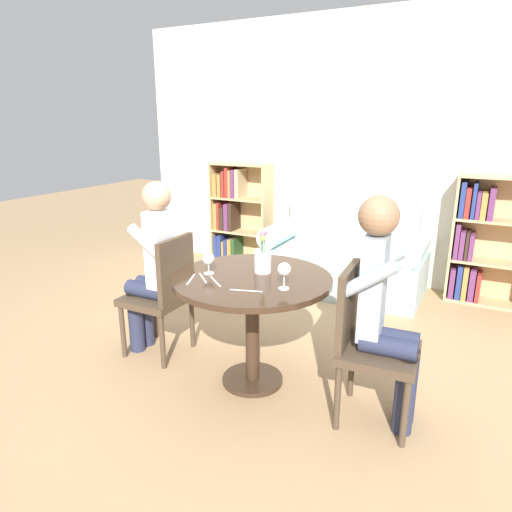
% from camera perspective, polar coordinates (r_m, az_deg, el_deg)
% --- Properties ---
extents(ground_plane, '(16.00, 16.00, 0.00)m').
position_cam_1_polar(ground_plane, '(3.14, -0.44, -15.34)').
color(ground_plane, tan).
extents(back_wall, '(5.20, 0.05, 2.70)m').
position_cam_1_polar(back_wall, '(4.93, 13.01, 12.57)').
color(back_wall, beige).
rests_on(back_wall, ground_plane).
extents(round_table, '(0.99, 0.99, 0.74)m').
position_cam_1_polar(round_table, '(2.87, -0.46, -5.15)').
color(round_table, '#382619').
rests_on(round_table, ground_plane).
extents(couch, '(1.57, 0.80, 0.92)m').
position_cam_1_polar(couch, '(4.71, 10.86, -0.37)').
color(couch, '#A8C1C1').
rests_on(couch, ground_plane).
extents(bookshelf_left, '(0.71, 0.28, 1.20)m').
position_cam_1_polar(bookshelf_left, '(5.41, -2.55, 5.23)').
color(bookshelf_left, tan).
rests_on(bookshelf_left, ground_plane).
extents(bookshelf_right, '(0.71, 0.28, 1.20)m').
position_cam_1_polar(bookshelf_right, '(4.72, 26.45, 1.61)').
color(bookshelf_right, tan).
rests_on(bookshelf_right, ground_plane).
extents(chair_left, '(0.42, 0.42, 0.90)m').
position_cam_1_polar(chair_left, '(3.33, -11.44, -4.32)').
color(chair_left, '#473828').
rests_on(chair_left, ground_plane).
extents(chair_right, '(0.45, 0.45, 0.90)m').
position_cam_1_polar(chair_right, '(2.66, 13.66, -10.04)').
color(chair_right, '#473828').
rests_on(chair_right, ground_plane).
extents(person_left, '(0.42, 0.34, 1.28)m').
position_cam_1_polar(person_left, '(3.32, -12.82, -1.16)').
color(person_left, '#282D47').
rests_on(person_left, ground_plane).
extents(person_right, '(0.43, 0.36, 1.30)m').
position_cam_1_polar(person_right, '(2.56, 15.86, -6.15)').
color(person_right, '#282D47').
rests_on(person_right, ground_plane).
extents(wine_glass_left, '(0.08, 0.08, 0.14)m').
position_cam_1_polar(wine_glass_left, '(2.87, -5.97, -0.43)').
color(wine_glass_left, white).
rests_on(wine_glass_left, round_table).
extents(wine_glass_right, '(0.08, 0.08, 0.16)m').
position_cam_1_polar(wine_glass_right, '(2.59, 3.55, -1.79)').
color(wine_glass_right, white).
rests_on(wine_glass_right, round_table).
extents(flower_vase, '(0.11, 0.11, 0.28)m').
position_cam_1_polar(flower_vase, '(2.88, 0.86, -0.38)').
color(flower_vase, silver).
rests_on(flower_vase, round_table).
extents(knife_left_setting, '(0.15, 0.13, 0.00)m').
position_cam_1_polar(knife_left_setting, '(2.75, -5.10, -3.18)').
color(knife_left_setting, silver).
rests_on(knife_left_setting, round_table).
extents(fork_left_setting, '(0.15, 0.14, 0.00)m').
position_cam_1_polar(fork_left_setting, '(2.82, -6.67, -2.73)').
color(fork_left_setting, silver).
rests_on(fork_left_setting, round_table).
extents(knife_right_setting, '(0.18, 0.07, 0.00)m').
position_cam_1_polar(knife_right_setting, '(2.60, -1.25, -4.35)').
color(knife_right_setting, silver).
rests_on(knife_right_setting, round_table).
extents(fork_right_setting, '(0.08, 0.18, 0.00)m').
position_cam_1_polar(fork_right_setting, '(2.80, -8.13, -2.89)').
color(fork_right_setting, silver).
rests_on(fork_right_setting, round_table).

